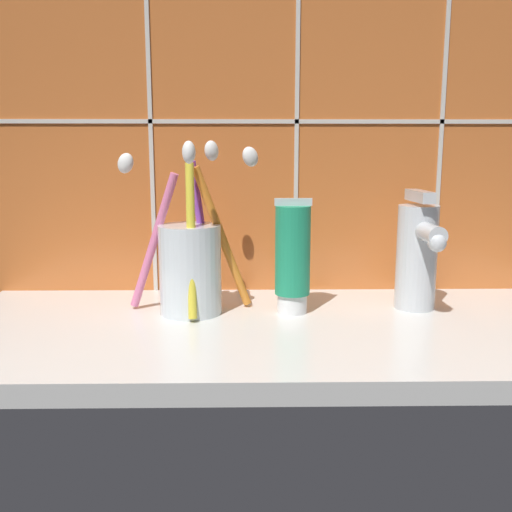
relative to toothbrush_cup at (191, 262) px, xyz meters
The scene contains 5 objects.
sink_counter 12.96cm from the toothbrush_cup, 22.47° to the right, with size 70.04×29.70×2.00cm, color silver.
tile_wall_backsplash 26.89cm from the toothbrush_cup, 46.44° to the left, with size 80.04×1.72×59.91cm.
toothbrush_cup is the anchor object (origin of this frame).
toothpaste_tube 10.94cm from the toothbrush_cup, ahead, with size 3.97×3.78×12.43cm.
sink_faucet 24.81cm from the toothbrush_cup, ahead, with size 4.42×10.02×13.11cm.
Camera 1 is at (-4.28, -55.69, 19.50)cm, focal length 40.00 mm.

